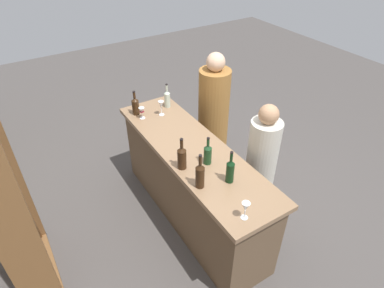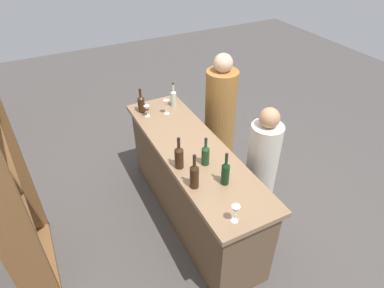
{
  "view_description": "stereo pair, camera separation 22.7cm",
  "coord_description": "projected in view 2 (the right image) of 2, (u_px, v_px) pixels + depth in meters",
  "views": [
    {
      "loc": [
        -2.22,
        1.39,
        2.94
      ],
      "look_at": [
        0.0,
        0.0,
        1.02
      ],
      "focal_mm": 30.87,
      "sensor_mm": 36.0,
      "label": 1
    },
    {
      "loc": [
        -2.33,
        1.19,
        2.94
      ],
      "look_at": [
        0.0,
        0.0,
        1.02
      ],
      "focal_mm": 30.87,
      "sensor_mm": 36.0,
      "label": 2
    }
  ],
  "objects": [
    {
      "name": "person_center_guest",
      "position": [
        220.0,
        119.0,
        4.19
      ],
      "size": [
        0.5,
        0.5,
        1.58
      ],
      "rotation": [
        0.0,
        0.0,
        1.22
      ],
      "color": "#9E6B33",
      "rests_on": "ground"
    },
    {
      "name": "wine_bottle_leftmost_dark_green",
      "position": [
        225.0,
        172.0,
        2.8
      ],
      "size": [
        0.07,
        0.07,
        0.32
      ],
      "color": "black",
      "rests_on": "bar_counter"
    },
    {
      "name": "wine_bottle_second_left_amber_brown",
      "position": [
        194.0,
        175.0,
        2.76
      ],
      "size": [
        0.08,
        0.08,
        0.34
      ],
      "color": "#331E0F",
      "rests_on": "bar_counter"
    },
    {
      "name": "wine_glass_near_left",
      "position": [
        166.0,
        104.0,
        3.74
      ],
      "size": [
        0.06,
        0.06,
        0.18
      ],
      "color": "white",
      "rests_on": "bar_counter"
    },
    {
      "name": "wine_bottle_rightmost_clear_pale",
      "position": [
        173.0,
        97.0,
        3.89
      ],
      "size": [
        0.07,
        0.07,
        0.3
      ],
      "color": "#B7C6B2",
      "rests_on": "bar_counter"
    },
    {
      "name": "wine_glass_near_center",
      "position": [
        236.0,
        210.0,
        2.46
      ],
      "size": [
        0.07,
        0.07,
        0.16
      ],
      "color": "white",
      "rests_on": "bar_counter"
    },
    {
      "name": "wine_glass_near_right",
      "position": [
        147.0,
        109.0,
        3.72
      ],
      "size": [
        0.07,
        0.07,
        0.13
      ],
      "color": "white",
      "rests_on": "bar_counter"
    },
    {
      "name": "wine_bottle_far_right_amber_brown",
      "position": [
        141.0,
        103.0,
        3.79
      ],
      "size": [
        0.08,
        0.08,
        0.29
      ],
      "color": "#331E0F",
      "rests_on": "bar_counter"
    },
    {
      "name": "ground_plane",
      "position": [
        192.0,
        214.0,
        3.85
      ],
      "size": [
        12.0,
        12.0,
        0.0
      ],
      "primitive_type": "plane",
      "color": "#4C4744"
    },
    {
      "name": "person_left_guest",
      "position": [
        260.0,
        176.0,
        3.37
      ],
      "size": [
        0.34,
        0.34,
        1.47
      ],
      "rotation": [
        0.0,
        0.0,
        1.46
      ],
      "color": "beige",
      "rests_on": "ground"
    },
    {
      "name": "bar_counter",
      "position": [
        192.0,
        184.0,
        3.56
      ],
      "size": [
        2.22,
        0.64,
        0.97
      ],
      "color": "brown",
      "rests_on": "ground"
    },
    {
      "name": "wine_rack",
      "position": [
        11.0,
        196.0,
        2.76
      ],
      "size": [
        1.0,
        0.28,
        1.91
      ],
      "color": "brown",
      "rests_on": "ground"
    },
    {
      "name": "wine_bottle_second_right_amber_brown",
      "position": [
        179.0,
        156.0,
        2.97
      ],
      "size": [
        0.08,
        0.08,
        0.32
      ],
      "color": "#331E0F",
      "rests_on": "bar_counter"
    },
    {
      "name": "wine_bottle_center_olive_green",
      "position": [
        206.0,
        154.0,
        3.02
      ],
      "size": [
        0.08,
        0.08,
        0.29
      ],
      "color": "#193D1E",
      "rests_on": "bar_counter"
    }
  ]
}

